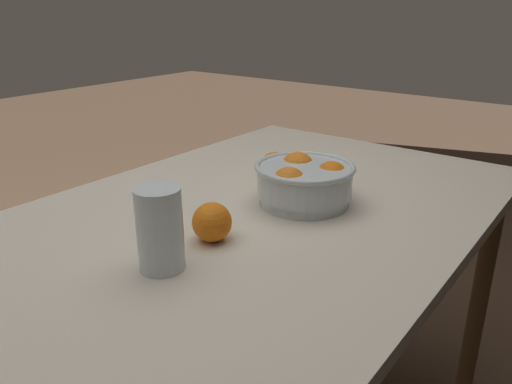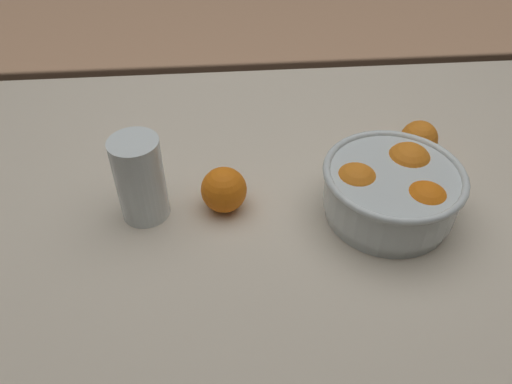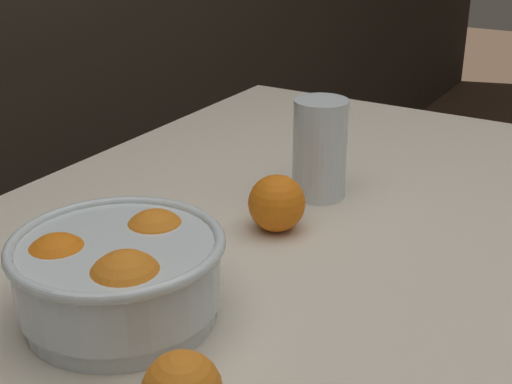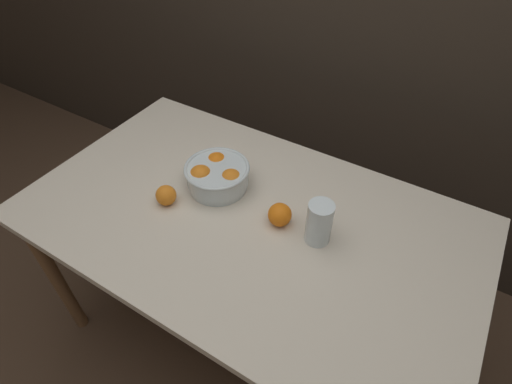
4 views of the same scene
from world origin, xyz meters
name	(u,v)px [view 2 (image 2 of 4)]	position (x,y,z in m)	size (l,w,h in m)	color
dining_table	(282,222)	(0.00, 0.00, 0.68)	(1.48, 0.87, 0.76)	beige
fruit_bowl	(392,189)	(-0.16, 0.07, 0.81)	(0.22, 0.22, 0.10)	silver
juice_glass	(141,183)	(0.24, 0.03, 0.82)	(0.08, 0.08, 0.15)	#F4A314
orange_loose_near_bowl	(419,139)	(-0.26, -0.09, 0.79)	(0.07, 0.07, 0.07)	orange
orange_loose_front	(224,190)	(0.10, 0.03, 0.80)	(0.08, 0.08, 0.08)	orange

